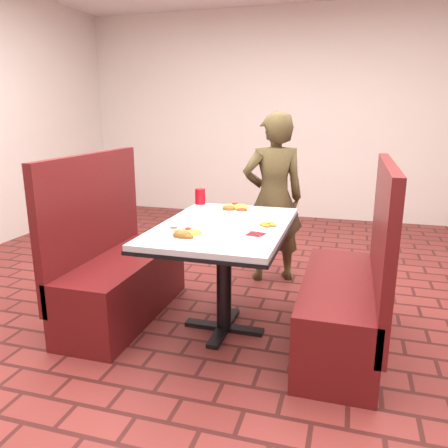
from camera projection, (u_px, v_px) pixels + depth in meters
The scene contains 15 objects.
room at pixel (224, 30), 2.53m from camera, with size 7.00×7.04×2.82m.
dining_table at pixel (224, 238), 2.84m from camera, with size 0.81×1.21×0.75m.
booth_bench_left at pixel (118, 273), 3.14m from camera, with size 0.47×1.20×1.17m.
booth_bench_right at pixel (347, 299), 2.71m from camera, with size 0.47×1.20×1.17m.
diner_person at pixel (273, 199), 3.75m from camera, with size 0.53×0.35×1.46m, color brown.
near_dinner_plate at pixel (186, 233), 2.51m from camera, with size 0.25×0.25×0.08m.
far_dinner_plate at pixel (235, 207), 3.19m from camera, with size 0.29×0.29×0.07m.
plantain_plate at pixel (268, 226), 2.74m from camera, with size 0.16×0.16×0.03m.
maroon_napkin at pixel (256, 234), 2.58m from camera, with size 0.10×0.10×0.00m, color maroon.
spoon_utensil at pixel (255, 233), 2.58m from camera, with size 0.01×0.14×0.00m, color silver.
red_tumbler at pixel (200, 196), 3.42m from camera, with size 0.08×0.08×0.12m, color red.
paper_napkin at pixel (249, 247), 2.31m from camera, with size 0.19×0.15×0.01m, color white.
knife_utensil at pixel (193, 235), 2.52m from camera, with size 0.01×0.17×0.00m, color silver.
fork_utensil at pixel (186, 237), 2.50m from camera, with size 0.01×0.14×0.00m, color silver.
lettuce_shreds at pixel (232, 222), 2.86m from camera, with size 0.28×0.32×0.00m, color #8ACB51, non-canonical shape.
Camera 1 is at (0.77, -2.62, 1.45)m, focal length 35.00 mm.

